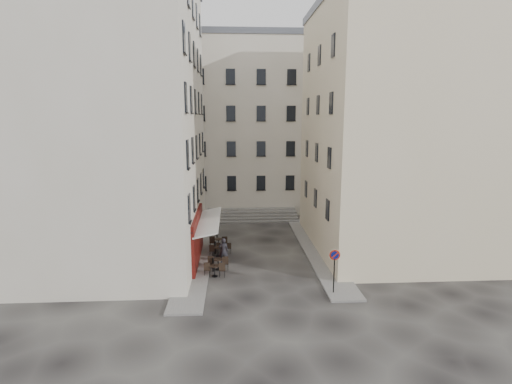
{
  "coord_description": "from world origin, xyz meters",
  "views": [
    {
      "loc": [
        -1.85,
        -26.26,
        10.1
      ],
      "look_at": [
        -0.09,
        4.0,
        4.43
      ],
      "focal_mm": 28.0,
      "sensor_mm": 36.0,
      "label": 1
    }
  ],
  "objects": [
    {
      "name": "building_left",
      "position": [
        -10.5,
        3.0,
        10.31
      ],
      "size": [
        12.2,
        16.2,
        20.6
      ],
      "color": "beige",
      "rests_on": "ground"
    },
    {
      "name": "bistro_table_e",
      "position": [
        -3.04,
        3.76,
        0.5
      ],
      "size": [
        1.39,
        0.65,
        0.97
      ],
      "color": "black",
      "rests_on": "ground"
    },
    {
      "name": "bollard_far",
      "position": [
        -3.25,
        6.0,
        0.53
      ],
      "size": [
        0.12,
        0.12,
        0.98
      ],
      "color": "black",
      "rests_on": "ground"
    },
    {
      "name": "sidewalk_right",
      "position": [
        4.5,
        3.0,
        0.06
      ],
      "size": [
        2.0,
        18.0,
        0.12
      ],
      "primitive_type": "cube",
      "color": "slate",
      "rests_on": "ground"
    },
    {
      "name": "pedestrian",
      "position": [
        -2.57,
        0.37,
        0.94
      ],
      "size": [
        0.72,
        0.5,
        1.88
      ],
      "primitive_type": "imported",
      "rotation": [
        0.0,
        0.0,
        3.07
      ],
      "color": "black",
      "rests_on": "ground"
    },
    {
      "name": "building_back",
      "position": [
        -1.0,
        19.0,
        9.31
      ],
      "size": [
        18.2,
        10.2,
        18.6
      ],
      "color": "beige",
      "rests_on": "ground"
    },
    {
      "name": "stone_steps",
      "position": [
        0.0,
        12.57,
        0.4
      ],
      "size": [
        9.0,
        3.15,
        0.8
      ],
      "color": "slate",
      "rests_on": "ground"
    },
    {
      "name": "ground",
      "position": [
        0.0,
        0.0,
        0.0
      ],
      "size": [
        90.0,
        90.0,
        0.0
      ],
      "primitive_type": "plane",
      "color": "black",
      "rests_on": "ground"
    },
    {
      "name": "bistro_table_b",
      "position": [
        -2.91,
        -0.75,
        0.49
      ],
      "size": [
        1.38,
        0.65,
        0.97
      ],
      "color": "black",
      "rests_on": "ground"
    },
    {
      "name": "bollard_mid",
      "position": [
        -3.25,
        2.5,
        0.53
      ],
      "size": [
        0.12,
        0.12,
        0.98
      ],
      "color": "black",
      "rests_on": "ground"
    },
    {
      "name": "bistro_table_a",
      "position": [
        -3.09,
        -1.9,
        0.49
      ],
      "size": [
        1.36,
        0.64,
        0.96
      ],
      "color": "black",
      "rests_on": "ground"
    },
    {
      "name": "no_parking_sign",
      "position": [
        3.89,
        -4.91,
        1.91
      ],
      "size": [
        0.62,
        0.12,
        2.7
      ],
      "rotation": [
        0.0,
        0.0,
        -0.09
      ],
      "color": "black",
      "rests_on": "ground"
    },
    {
      "name": "building_right",
      "position": [
        10.5,
        3.5,
        9.31
      ],
      "size": [
        12.2,
        14.2,
        18.6
      ],
      "color": "beige",
      "rests_on": "ground"
    },
    {
      "name": "bistro_table_c",
      "position": [
        -3.02,
        1.9,
        0.45
      ],
      "size": [
        1.25,
        0.59,
        0.88
      ],
      "color": "black",
      "rests_on": "ground"
    },
    {
      "name": "cafe_storefront",
      "position": [
        -4.32,
        1.0,
        1.88
      ],
      "size": [
        1.74,
        7.3,
        3.5
      ],
      "color": "#450F09",
      "rests_on": "ground"
    },
    {
      "name": "sidewalk_left",
      "position": [
        -4.5,
        4.0,
        0.06
      ],
      "size": [
        2.0,
        22.0,
        0.12
      ],
      "primitive_type": "cube",
      "color": "slate",
      "rests_on": "ground"
    },
    {
      "name": "bollard_near",
      "position": [
        -3.25,
        -1.0,
        0.53
      ],
      "size": [
        0.12,
        0.12,
        0.98
      ],
      "color": "black",
      "rests_on": "ground"
    },
    {
      "name": "bistro_table_d",
      "position": [
        -2.62,
        2.68,
        0.41
      ],
      "size": [
        1.14,
        0.53,
        0.8
      ],
      "color": "black",
      "rests_on": "ground"
    }
  ]
}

